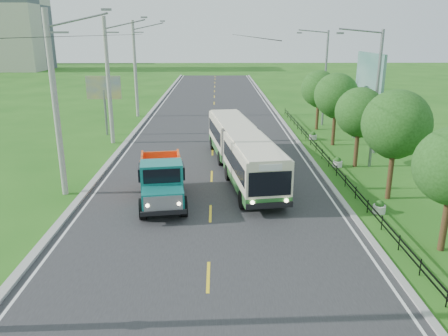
{
  "coord_description": "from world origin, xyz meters",
  "views": [
    {
      "loc": [
        0.36,
        -14.45,
        8.81
      ],
      "look_at": [
        0.72,
        7.71,
        1.9
      ],
      "focal_mm": 35.0,
      "sensor_mm": 36.0,
      "label": 1
    }
  ],
  "objects_px": {
    "planter_near": "(379,207)",
    "billboard_right": "(369,79)",
    "tree_back": "(319,90)",
    "streetlight_far": "(324,75)",
    "tree_third": "(396,127)",
    "dump_truck": "(162,178)",
    "pole_far": "(136,69)",
    "pole_mid": "(109,81)",
    "tree_fifth": "(336,97)",
    "tree_fourth": "(360,114)",
    "planter_far": "(313,136)",
    "bus": "(241,147)",
    "pole_near": "(56,105)",
    "planter_mid": "(338,163)",
    "streetlight_mid": "(374,95)",
    "billboard_left": "(104,91)"
  },
  "relations": [
    {
      "from": "tree_third",
      "to": "planter_far",
      "type": "distance_m",
      "value": 14.4
    },
    {
      "from": "tree_third",
      "to": "dump_truck",
      "type": "xyz_separation_m",
      "value": [
        -12.46,
        -0.53,
        -2.58
      ]
    },
    {
      "from": "pole_far",
      "to": "planter_mid",
      "type": "relative_size",
      "value": 14.93
    },
    {
      "from": "tree_back",
      "to": "planter_near",
      "type": "bearing_deg",
      "value": -93.57
    },
    {
      "from": "pole_far",
      "to": "tree_back",
      "type": "distance_m",
      "value": 19.43
    },
    {
      "from": "pole_mid",
      "to": "streetlight_far",
      "type": "distance_m",
      "value": 20.16
    },
    {
      "from": "tree_third",
      "to": "tree_fourth",
      "type": "distance_m",
      "value": 6.01
    },
    {
      "from": "tree_fourth",
      "to": "tree_back",
      "type": "bearing_deg",
      "value": 90.0
    },
    {
      "from": "planter_near",
      "to": "pole_mid",
      "type": "bearing_deg",
      "value": 138.35
    },
    {
      "from": "tree_fourth",
      "to": "tree_back",
      "type": "relative_size",
      "value": 0.98
    },
    {
      "from": "planter_near",
      "to": "pole_near",
      "type": "bearing_deg",
      "value": 169.91
    },
    {
      "from": "tree_fifth",
      "to": "dump_truck",
      "type": "bearing_deg",
      "value": -134.85
    },
    {
      "from": "streetlight_far",
      "to": "bus",
      "type": "bearing_deg",
      "value": -119.82
    },
    {
      "from": "pole_mid",
      "to": "planter_near",
      "type": "height_order",
      "value": "pole_mid"
    },
    {
      "from": "tree_back",
      "to": "planter_far",
      "type": "distance_m",
      "value": 5.48
    },
    {
      "from": "billboard_left",
      "to": "pole_near",
      "type": "bearing_deg",
      "value": -85.28
    },
    {
      "from": "tree_back",
      "to": "dump_truck",
      "type": "relative_size",
      "value": 0.89
    },
    {
      "from": "tree_back",
      "to": "dump_truck",
      "type": "distance_m",
      "value": 22.44
    },
    {
      "from": "pole_near",
      "to": "billboard_right",
      "type": "distance_m",
      "value": 23.32
    },
    {
      "from": "pole_mid",
      "to": "tree_fourth",
      "type": "xyz_separation_m",
      "value": [
        18.12,
        -6.86,
        -1.51
      ]
    },
    {
      "from": "pole_near",
      "to": "planter_near",
      "type": "bearing_deg",
      "value": -10.09
    },
    {
      "from": "planter_near",
      "to": "tree_fourth",
      "type": "bearing_deg",
      "value": 81.23
    },
    {
      "from": "pole_far",
      "to": "tree_fifth",
      "type": "distance_m",
      "value": 22.25
    },
    {
      "from": "planter_near",
      "to": "billboard_right",
      "type": "bearing_deg",
      "value": 75.2
    },
    {
      "from": "planter_far",
      "to": "dump_truck",
      "type": "height_order",
      "value": "dump_truck"
    },
    {
      "from": "planter_far",
      "to": "bus",
      "type": "distance_m",
      "value": 11.5
    },
    {
      "from": "planter_far",
      "to": "streetlight_mid",
      "type": "bearing_deg",
      "value": -75.68
    },
    {
      "from": "tree_fifth",
      "to": "planter_near",
      "type": "bearing_deg",
      "value": -95.08
    },
    {
      "from": "pole_near",
      "to": "planter_mid",
      "type": "xyz_separation_m",
      "value": [
        16.86,
        5.0,
        -4.81
      ]
    },
    {
      "from": "bus",
      "to": "pole_far",
      "type": "bearing_deg",
      "value": 108.82
    },
    {
      "from": "billboard_right",
      "to": "pole_mid",
      "type": "bearing_deg",
      "value": 177.22
    },
    {
      "from": "tree_back",
      "to": "billboard_left",
      "type": "distance_m",
      "value": 19.48
    },
    {
      "from": "streetlight_mid",
      "to": "planter_far",
      "type": "relative_size",
      "value": 13.54
    },
    {
      "from": "pole_mid",
      "to": "planter_mid",
      "type": "bearing_deg",
      "value": -22.54
    },
    {
      "from": "planter_far",
      "to": "billboard_right",
      "type": "relative_size",
      "value": 0.09
    },
    {
      "from": "pole_far",
      "to": "dump_truck",
      "type": "xyz_separation_m",
      "value": [
        5.66,
        -25.38,
        -3.68
      ]
    },
    {
      "from": "tree_fifth",
      "to": "dump_truck",
      "type": "distance_m",
      "value": 17.84
    },
    {
      "from": "pole_mid",
      "to": "billboard_right",
      "type": "distance_m",
      "value": 20.59
    },
    {
      "from": "pole_near",
      "to": "tree_fifth",
      "type": "distance_m",
      "value": 21.31
    },
    {
      "from": "pole_mid",
      "to": "pole_far",
      "type": "height_order",
      "value": "same"
    },
    {
      "from": "pole_far",
      "to": "dump_truck",
      "type": "relative_size",
      "value": 1.62
    },
    {
      "from": "tree_back",
      "to": "streetlight_far",
      "type": "height_order",
      "value": "streetlight_far"
    },
    {
      "from": "tree_third",
      "to": "planter_mid",
      "type": "distance_m",
      "value": 7.04
    },
    {
      "from": "pole_near",
      "to": "pole_mid",
      "type": "distance_m",
      "value": 12.0
    },
    {
      "from": "pole_mid",
      "to": "streetlight_mid",
      "type": "relative_size",
      "value": 1.1
    },
    {
      "from": "tree_third",
      "to": "tree_back",
      "type": "relative_size",
      "value": 1.09
    },
    {
      "from": "tree_fourth",
      "to": "billboard_left",
      "type": "distance_m",
      "value": 21.72
    },
    {
      "from": "pole_near",
      "to": "billboard_left",
      "type": "relative_size",
      "value": 1.92
    },
    {
      "from": "tree_fifth",
      "to": "planter_mid",
      "type": "bearing_deg",
      "value": -101.56
    },
    {
      "from": "planter_mid",
      "to": "billboard_left",
      "type": "height_order",
      "value": "billboard_left"
    }
  ]
}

